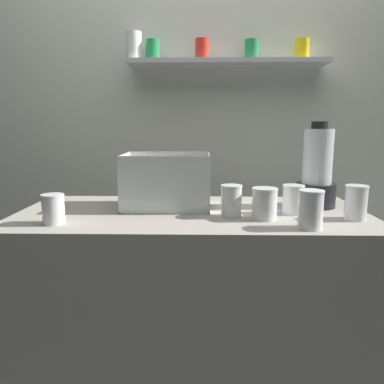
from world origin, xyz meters
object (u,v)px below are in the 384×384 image
Objects in this scene: juice_cup_carrot_far_left at (53,211)px; juice_cup_pomegranate_left at (231,203)px; carrot_display_bin at (168,190)px; blender_pitcher at (317,173)px; juice_cup_carrot_middle at (264,205)px; juice_cup_carrot_far_right at (311,212)px; juice_cup_carrot_right at (293,201)px; juice_cup_carrot_rightmost at (356,204)px.

juice_cup_pomegranate_left is at bearing 10.18° from juice_cup_carrot_far_left.
blender_pitcher is (0.63, 0.02, 0.07)m from carrot_display_bin.
juice_cup_carrot_far_right is (0.13, -0.12, 0.00)m from juice_cup_carrot_middle.
juice_cup_pomegranate_left is 0.25m from juice_cup_carrot_right.
carrot_display_bin is 3.38× the size of juice_cup_carrot_far_left.
carrot_display_bin reaches higher than juice_cup_carrot_far_left.
juice_cup_carrot_rightmost is (0.34, 0.00, 0.00)m from juice_cup_carrot_middle.
juice_cup_pomegranate_left is at bearing -32.67° from carrot_display_bin.
blender_pitcher reaches higher than juice_cup_carrot_far_left.
carrot_display_bin is 2.81× the size of juice_cup_carrot_rightmost.
juice_cup_carrot_middle is (-0.26, -0.22, -0.09)m from blender_pitcher.
blender_pitcher is 2.73× the size of juice_cup_carrot_far_right.
blender_pitcher reaches higher than juice_cup_carrot_middle.
blender_pitcher is 0.43m from juice_cup_pomegranate_left.
juice_cup_carrot_right is at bearing 12.52° from juice_cup_pomegranate_left.
juice_cup_carrot_far_left is at bearing -175.71° from juice_cup_carrot_rightmost.
juice_cup_carrot_far_left is at bearing -143.96° from carrot_display_bin.
juice_cup_carrot_right is at bearing -133.93° from blender_pitcher.
carrot_display_bin is at bearing 164.57° from juice_cup_carrot_rightmost.
juice_cup_carrot_rightmost is at bearing 0.26° from juice_cup_carrot_middle.
juice_cup_carrot_far_left is 1.09m from juice_cup_carrot_rightmost.
blender_pitcher reaches higher than juice_cup_carrot_far_right.
juice_cup_carrot_right is (0.50, -0.11, -0.02)m from carrot_display_bin.
juice_cup_pomegranate_left is (-0.37, -0.19, -0.09)m from blender_pitcher.
juice_cup_carrot_middle is 0.18m from juice_cup_carrot_far_right.
blender_pitcher is 2.81× the size of juice_cup_carrot_rightmost.
juice_cup_carrot_rightmost is at bearing 4.29° from juice_cup_carrot_far_left.
juice_cup_pomegranate_left is at bearing -167.48° from juice_cup_carrot_right.
juice_cup_carrot_far_right is (0.89, -0.04, 0.01)m from juice_cup_carrot_far_left.
blender_pitcher reaches higher than juice_cup_carrot_right.
juice_cup_carrot_far_left is 0.76m from juice_cup_carrot_middle.
juice_cup_pomegranate_left reaches higher than juice_cup_carrot_right.
juice_cup_carrot_far_right is (-0.12, -0.35, -0.09)m from blender_pitcher.
juice_cup_pomegranate_left is 0.46m from juice_cup_carrot_rightmost.
carrot_display_bin is at bearing 147.33° from juice_cup_pomegranate_left.
juice_cup_carrot_far_left is 0.65m from juice_cup_pomegranate_left.
juice_cup_carrot_far_left is 0.89m from juice_cup_carrot_far_right.
juice_cup_carrot_far_right is at bearing -32.33° from carrot_display_bin.
juice_cup_carrot_rightmost reaches higher than juice_cup_carrot_far_left.
blender_pitcher is 0.38m from juice_cup_carrot_far_right.
juice_cup_carrot_rightmost is (0.20, 0.12, 0.00)m from juice_cup_carrot_far_right.
carrot_display_bin reaches higher than juice_cup_carrot_right.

